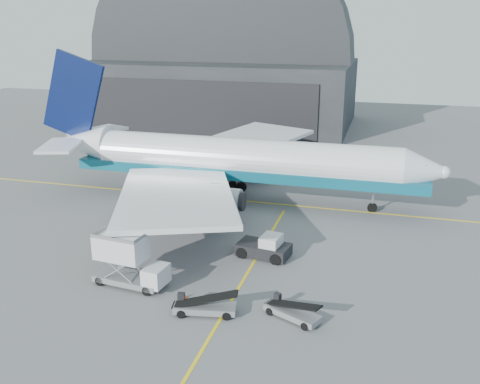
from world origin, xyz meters
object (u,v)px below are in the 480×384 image
(airliner, at_px, (229,160))
(belt_loader_a, at_px, (204,307))
(catering_truck, at_px, (128,261))
(belt_loader_b, at_px, (292,312))
(pushback_tug, at_px, (265,248))

(airliner, bearing_deg, belt_loader_a, -77.24)
(catering_truck, distance_m, belt_loader_b, 13.31)
(airliner, xyz_separation_m, pushback_tug, (7.53, -14.17, -3.85))
(catering_truck, distance_m, pushback_tug, 12.13)
(airliner, height_order, pushback_tug, airliner)
(belt_loader_a, bearing_deg, pushback_tug, 68.52)
(pushback_tug, distance_m, belt_loader_a, 10.64)
(airliner, distance_m, pushback_tug, 16.50)
(pushback_tug, bearing_deg, belt_loader_a, -91.77)
(belt_loader_b, bearing_deg, belt_loader_a, -145.27)
(belt_loader_b, bearing_deg, airliner, 141.06)
(pushback_tug, xyz_separation_m, belt_loader_b, (4.10, -9.39, -0.27))
(catering_truck, xyz_separation_m, belt_loader_a, (7.09, -2.47, -1.51))
(airliner, height_order, catering_truck, airliner)
(airliner, xyz_separation_m, belt_loader_a, (5.58, -24.63, -4.09))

